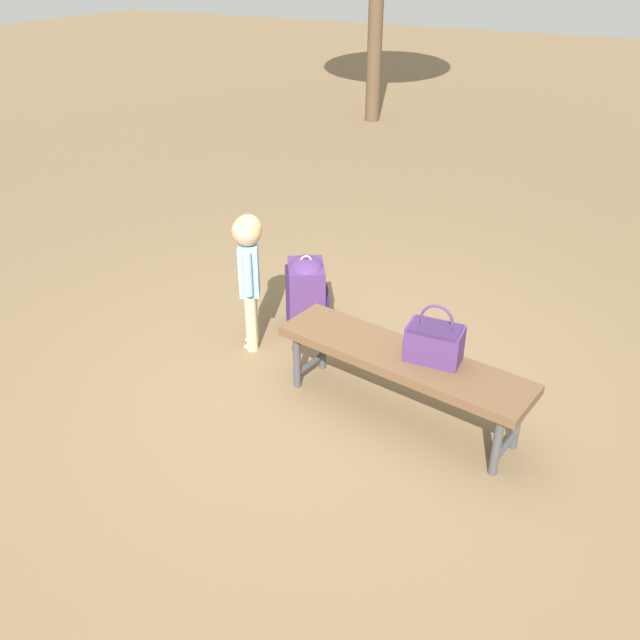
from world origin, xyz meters
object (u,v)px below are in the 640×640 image
(park_bench, at_px, (402,362))
(child_standing, at_px, (249,261))
(backpack_large, at_px, (307,292))
(handbag, at_px, (434,342))

(park_bench, height_order, child_standing, child_standing)
(backpack_large, bearing_deg, handbag, 152.07)
(park_bench, relative_size, child_standing, 1.61)
(child_standing, relative_size, backpack_large, 1.69)
(handbag, height_order, child_standing, child_standing)
(park_bench, distance_m, child_standing, 1.31)
(backpack_large, bearing_deg, child_standing, 63.58)
(park_bench, relative_size, handbag, 4.46)
(park_bench, relative_size, backpack_large, 2.73)
(child_standing, bearing_deg, backpack_large, -116.42)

